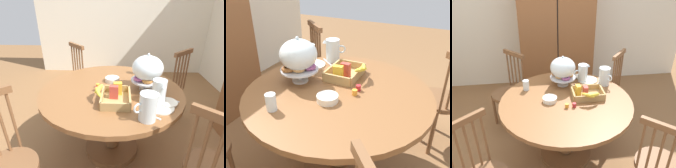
% 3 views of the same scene
% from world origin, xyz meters
% --- Properties ---
extents(ground_plane, '(10.00, 10.00, 0.00)m').
position_xyz_m(ground_plane, '(0.00, 0.00, 0.00)').
color(ground_plane, brown).
extents(wall_left, '(0.06, 4.32, 2.60)m').
position_xyz_m(wall_left, '(-2.43, 0.36, 1.30)').
color(wall_left, silver).
rests_on(wall_left, ground_plane).
extents(dining_table, '(1.30, 1.30, 0.74)m').
position_xyz_m(dining_table, '(0.02, -0.07, 0.55)').
color(dining_table, brown).
rests_on(dining_table, ground_plane).
extents(windsor_chair_near_window, '(0.47, 0.47, 0.97)m').
position_xyz_m(windsor_chair_near_window, '(-0.71, -0.69, 0.45)').
color(windsor_chair_near_window, brown).
rests_on(windsor_chair_near_window, ground_plane).
extents(windsor_chair_far_side, '(0.47, 0.47, 0.97)m').
position_xyz_m(windsor_chair_far_side, '(-0.62, 0.63, 0.45)').
color(windsor_chair_far_side, brown).
rests_on(windsor_chair_far_side, ground_plane).
extents(pastry_stand_with_dome, '(0.28, 0.28, 0.34)m').
position_xyz_m(pastry_stand_with_dome, '(0.02, 0.24, 0.94)').
color(pastry_stand_with_dome, silver).
rests_on(pastry_stand_with_dome, dining_table).
extents(orange_juice_pitcher, '(0.12, 0.19, 0.20)m').
position_xyz_m(orange_juice_pitcher, '(0.48, 0.20, 0.83)').
color(orange_juice_pitcher, silver).
rests_on(orange_juice_pitcher, dining_table).
extents(milk_pitcher, '(0.19, 0.11, 0.20)m').
position_xyz_m(milk_pitcher, '(0.26, 0.31, 0.83)').
color(milk_pitcher, silver).
rests_on(milk_pitcher, dining_table).
extents(cereal_basket, '(0.32, 0.30, 0.12)m').
position_xyz_m(cereal_basket, '(0.23, -0.04, 0.78)').
color(cereal_basket, tan).
rests_on(cereal_basket, dining_table).
extents(china_plate_large, '(0.22, 0.22, 0.01)m').
position_xyz_m(china_plate_large, '(0.32, 0.31, 0.75)').
color(china_plate_large, white).
rests_on(china_plate_large, dining_table).
extents(china_plate_small, '(0.15, 0.15, 0.01)m').
position_xyz_m(china_plate_small, '(0.27, 0.39, 0.76)').
color(china_plate_small, white).
rests_on(china_plate_small, china_plate_large).
extents(cereal_bowl, '(0.14, 0.14, 0.04)m').
position_xyz_m(cereal_bowl, '(-0.14, -0.07, 0.76)').
color(cereal_bowl, white).
rests_on(cereal_bowl, dining_table).
extents(drinking_glass, '(0.06, 0.06, 0.11)m').
position_xyz_m(drinking_glass, '(-0.38, 0.19, 0.80)').
color(drinking_glass, silver).
rests_on(drinking_glass, dining_table).
extents(jam_jar_strawberry, '(0.04, 0.04, 0.04)m').
position_xyz_m(jam_jar_strawberry, '(0.08, -0.20, 0.76)').
color(jam_jar_strawberry, '#B7282D').
rests_on(jam_jar_strawberry, dining_table).
extents(jam_jar_apricot, '(0.04, 0.04, 0.04)m').
position_xyz_m(jam_jar_apricot, '(0.01, -0.20, 0.76)').
color(jam_jar_apricot, orange).
rests_on(jam_jar_apricot, dining_table).
extents(table_knife, '(0.12, 0.14, 0.01)m').
position_xyz_m(table_knife, '(0.21, 0.40, 0.74)').
color(table_knife, silver).
rests_on(table_knife, dining_table).
extents(dinner_fork, '(0.12, 0.14, 0.01)m').
position_xyz_m(dinner_fork, '(0.19, 0.42, 0.74)').
color(dinner_fork, silver).
rests_on(dinner_fork, dining_table).
extents(soup_spoon, '(0.12, 0.14, 0.01)m').
position_xyz_m(soup_spoon, '(0.43, 0.23, 0.74)').
color(soup_spoon, silver).
rests_on(soup_spoon, dining_table).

